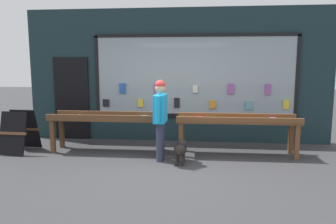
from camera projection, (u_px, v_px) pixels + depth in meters
The scene contains 7 objects.
ground_plane at pixel (165, 170), 6.04m from camera, with size 40.00×40.00×0.00m, color #38383A.
shopfront_facade at pixel (176, 76), 8.15m from camera, with size 7.52×0.29×3.28m.
display_table_left at pixel (108, 121), 7.22m from camera, with size 2.56×0.66×0.86m.
display_table_right at pixel (237, 123), 6.93m from camera, with size 2.56×0.64×0.86m.
person_browsing at pixel (160, 114), 6.49m from camera, with size 0.24×0.65×1.63m.
small_dog at pixel (181, 149), 6.39m from camera, with size 0.26×0.61×0.44m.
sandwich_board_sign at pixel (19, 131), 7.21m from camera, with size 0.65×0.80×0.91m.
Camera 1 is at (0.67, -5.78, 1.95)m, focal length 35.00 mm.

